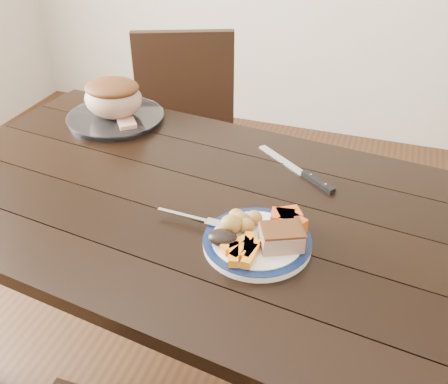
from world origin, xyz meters
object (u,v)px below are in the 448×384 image
(dinner_plate, at_px, (257,243))
(carving_knife, at_px, (308,176))
(serving_platter, at_px, (116,118))
(pork_slice, at_px, (281,238))
(fork, at_px, (195,219))
(dining_table, at_px, (199,225))
(chair_far, at_px, (186,134))
(roast_joint, at_px, (113,99))

(dinner_plate, xyz_separation_m, carving_knife, (0.06, 0.33, -0.00))
(dinner_plate, height_order, serving_platter, serving_platter)
(pork_slice, height_order, fork, pork_slice)
(dining_table, xyz_separation_m, serving_platter, (-0.44, 0.35, 0.10))
(fork, bearing_deg, chair_far, 117.66)
(chair_far, bearing_deg, dining_table, 93.40)
(dining_table, bearing_deg, pork_slice, -28.40)
(chair_far, height_order, roast_joint, chair_far)
(dining_table, height_order, dinner_plate, dinner_plate)
(pork_slice, xyz_separation_m, carving_knife, (-0.00, 0.34, -0.04))
(dinner_plate, bearing_deg, carving_knife, 80.56)
(chair_far, distance_m, carving_knife, 0.84)
(dinner_plate, height_order, fork, fork)
(pork_slice, bearing_deg, dining_table, 151.60)
(chair_far, xyz_separation_m, pork_slice, (0.61, -0.87, 0.27))
(dining_table, distance_m, serving_platter, 0.57)
(chair_far, height_order, fork, chair_far)
(dinner_plate, bearing_deg, dining_table, 146.22)
(dining_table, distance_m, carving_knife, 0.34)
(pork_slice, bearing_deg, serving_platter, 145.34)
(dining_table, relative_size, carving_knife, 6.36)
(carving_knife, bearing_deg, roast_joint, -154.38)
(dining_table, bearing_deg, carving_knife, 37.57)
(roast_joint, bearing_deg, dining_table, -37.93)
(pork_slice, bearing_deg, dinner_plate, 175.24)
(dinner_plate, distance_m, serving_platter, 0.81)
(dining_table, height_order, serving_platter, serving_platter)
(chair_far, relative_size, serving_platter, 2.88)
(pork_slice, bearing_deg, fork, 172.58)
(dinner_plate, relative_size, serving_platter, 0.79)
(serving_platter, distance_m, fork, 0.66)
(dining_table, height_order, chair_far, chair_far)
(chair_far, bearing_deg, serving_platter, 54.33)
(roast_joint, bearing_deg, pork_slice, -34.66)
(pork_slice, distance_m, roast_joint, 0.86)
(chair_far, relative_size, fork, 5.22)
(dining_table, distance_m, dinner_plate, 0.26)
(dining_table, xyz_separation_m, carving_knife, (0.26, 0.20, 0.10))
(dinner_plate, relative_size, roast_joint, 1.29)
(serving_platter, height_order, pork_slice, pork_slice)
(serving_platter, bearing_deg, roast_joint, 180.00)
(serving_platter, bearing_deg, carving_knife, -11.83)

